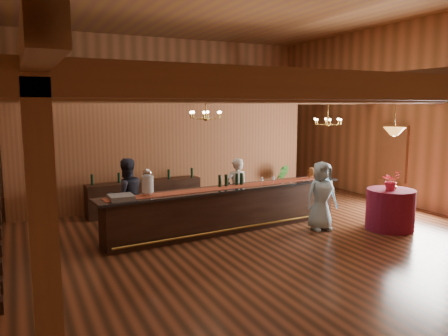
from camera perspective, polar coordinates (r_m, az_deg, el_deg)
name	(u,v)px	position (r m, az deg, el deg)	size (l,w,h in m)	color
floor	(239,234)	(10.47, 1.92, -8.55)	(14.00, 14.00, 0.00)	brown
wall_back	(152,113)	(16.56, -9.37, 7.12)	(12.00, 0.10, 5.50)	#AD6E46
wall_right	(424,115)	(13.87, 24.69, 6.33)	(0.10, 14.00, 5.50)	#AD6E46
beam_grid	(229,96)	(10.49, 0.71, 9.41)	(11.90, 13.90, 0.39)	brown
support_posts	(249,170)	(9.70, 3.33, -0.22)	(9.20, 10.20, 3.20)	brown
partition_wall	(170,155)	(13.15, -7.06, 1.70)	(9.00, 0.18, 3.10)	brown
window_right_back	(394,153)	(14.57, 21.27, 1.83)	(0.12, 1.05, 1.75)	white
backroom_boxes	(158,178)	(15.24, -8.65, -1.33)	(4.10, 0.60, 1.10)	black
tasting_bar	(228,209)	(10.58, 0.57, -5.34)	(6.43, 1.34, 1.08)	black
beverage_dispenser	(148,183)	(9.60, -9.96, -1.91)	(0.26, 0.26, 0.60)	silver
glass_rack_tray	(121,197)	(9.36, -13.29, -3.75)	(0.50, 0.50, 0.10)	gray
raffle_drum	(314,172)	(11.98, 11.71, -0.52)	(0.34, 0.24, 0.30)	#A66E2E
bar_bottle_0	(220,181)	(10.47, -0.55, -1.73)	(0.07, 0.07, 0.30)	black
bar_bottle_1	(226,180)	(10.56, 0.28, -1.64)	(0.07, 0.07, 0.30)	black
bar_bottle_2	(237,179)	(10.71, 1.68, -1.50)	(0.07, 0.07, 0.30)	black
bar_bottle_3	(241,179)	(10.78, 2.27, -1.44)	(0.07, 0.07, 0.30)	black
backbar_shelf	(145,197)	(12.56, -10.29, -3.72)	(3.26, 0.51, 0.92)	black
round_table	(390,209)	(11.45, 20.88, -5.08)	(1.14, 1.14, 0.99)	maroon
chandelier_left	(206,115)	(10.53, -2.39, 6.99)	(0.80, 0.80, 0.56)	olive
chandelier_right	(328,121)	(12.82, 13.38, 5.97)	(0.80, 0.80, 0.78)	olive
pendant_lamp	(394,131)	(11.19, 21.37, 4.48)	(0.52, 0.52, 0.90)	olive
bartender	(236,190)	(11.34, 1.64, -2.91)	(0.61, 0.40, 1.67)	silver
staff_second	(126,197)	(10.42, -12.62, -3.71)	(0.88, 0.69, 1.81)	#2C2D3B
guest	(321,196)	(10.87, 12.62, -3.57)	(0.82, 0.53, 1.68)	#A7D9F1
floor_plant	(280,181)	(14.42, 7.34, -1.72)	(0.62, 0.50, 1.12)	#255F1C
table_flowers	(391,180)	(11.20, 20.97, -1.53)	(0.43, 0.38, 0.48)	#DC2E4B
table_vase	(393,184)	(11.27, 21.18, -1.91)	(0.16, 0.16, 0.32)	olive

